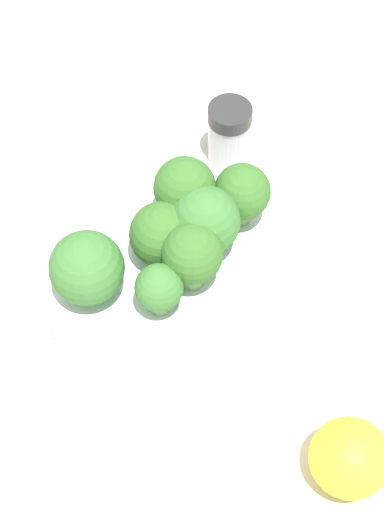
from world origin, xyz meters
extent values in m
plane|color=beige|center=(0.00, 0.00, 0.00)|extent=(3.00, 3.00, 0.00)
cylinder|color=silver|center=(0.00, 0.00, 0.02)|extent=(0.20, 0.20, 0.05)
cylinder|color=#7A9E5B|center=(0.03, -0.01, 0.06)|extent=(0.02, 0.02, 0.02)
sphere|color=#3D7533|center=(0.03, -0.01, 0.07)|extent=(0.03, 0.03, 0.03)
cylinder|color=#84AD66|center=(-0.03, -0.01, 0.06)|extent=(0.02, 0.02, 0.02)
sphere|color=#3D7533|center=(-0.03, -0.01, 0.08)|extent=(0.05, 0.05, 0.05)
cylinder|color=#84AD66|center=(-0.01, -0.03, 0.06)|extent=(0.02, 0.02, 0.02)
sphere|color=#386B28|center=(-0.01, -0.03, 0.08)|extent=(0.05, 0.05, 0.05)
cylinder|color=#84AD66|center=(0.04, -0.06, 0.06)|extent=(0.02, 0.02, 0.02)
sphere|color=#3D7533|center=(0.04, -0.06, 0.08)|extent=(0.05, 0.05, 0.05)
cylinder|color=#7A9E5B|center=(-0.04, -0.03, 0.06)|extent=(0.02, 0.02, 0.03)
sphere|color=#386B28|center=(-0.04, -0.03, 0.09)|extent=(0.04, 0.04, 0.04)
cylinder|color=#7A9E5B|center=(0.00, 0.00, 0.06)|extent=(0.02, 0.02, 0.03)
sphere|color=#386B28|center=(0.00, 0.00, 0.08)|extent=(0.04, 0.04, 0.04)
cylinder|color=#7A9E5B|center=(-0.06, 0.01, 0.06)|extent=(0.02, 0.02, 0.02)
sphere|color=#386B28|center=(-0.06, 0.01, 0.08)|extent=(0.04, 0.04, 0.04)
cylinder|color=#B2B7BC|center=(-0.15, -0.05, 0.02)|extent=(0.03, 0.03, 0.04)
cylinder|color=#2D2D2D|center=(-0.15, -0.05, 0.05)|extent=(0.04, 0.04, 0.01)
sphere|color=yellow|center=(0.06, 0.14, 0.03)|extent=(0.05, 0.05, 0.05)
cube|color=tan|center=(-0.10, -0.05, 0.00)|extent=(0.00, 0.01, 0.01)
camera|label=1|loc=(0.28, 0.15, 0.54)|focal=60.00mm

